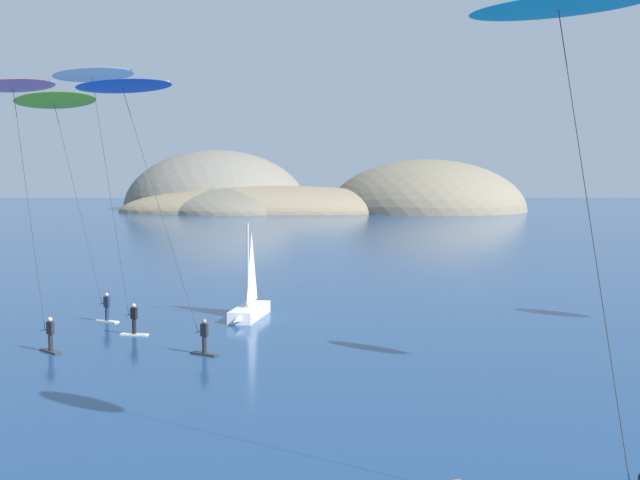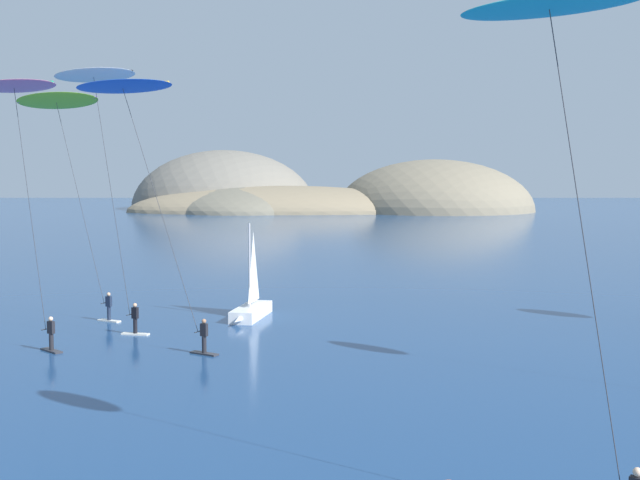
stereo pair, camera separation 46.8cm
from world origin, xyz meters
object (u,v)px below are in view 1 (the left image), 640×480
Objects in this scene: kitesurfer_lime at (57,113)px; kitesurfer_pink at (16,104)px; sailboat_near at (248,308)px; kitesurfer_white at (95,94)px; kitesurfer_blue at (127,102)px; kitesurfer_cyan at (567,57)px.

kitesurfer_lime reaches higher than kitesurfer_pink.
kitesurfer_white is at bearing -153.81° from sailboat_near.
kitesurfer_lime is (-11.24, 0.61, 11.52)m from sailboat_near.
kitesurfer_lime reaches higher than kitesurfer_blue.
kitesurfer_cyan is 0.97× the size of kitesurfer_blue.
kitesurfer_cyan is at bearing -53.52° from kitesurfer_white.
sailboat_near is 31.34m from kitesurfer_cyan.
kitesurfer_cyan reaches higher than sailboat_near.
sailboat_near is at bearing -3.09° from kitesurfer_lime.
kitesurfer_pink is at bearing -142.48° from sailboat_near.
kitesurfer_blue reaches higher than kitesurfer_pink.
kitesurfer_white is 5.67m from kitesurfer_lime.
kitesurfer_white is at bearing 126.48° from kitesurfer_cyan.
kitesurfer_cyan is 0.90× the size of kitesurfer_white.
kitesurfer_pink is at bearing 136.03° from kitesurfer_cyan.
kitesurfer_pink is (-5.25, -0.50, -0.18)m from kitesurfer_blue.
kitesurfer_white is at bearing 57.32° from kitesurfer_pink.
kitesurfer_lime is 8.71m from kitesurfer_pink.
kitesurfer_cyan is 0.95× the size of kitesurfer_lime.
kitesurfer_pink is at bearing -85.12° from kitesurfer_lime.
sailboat_near is 0.45× the size of kitesurfer_pink.
kitesurfer_lime is at bearing 126.71° from kitesurfer_cyan.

